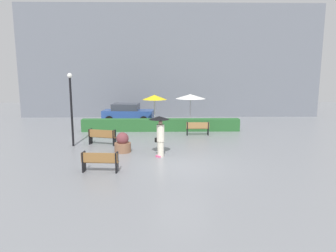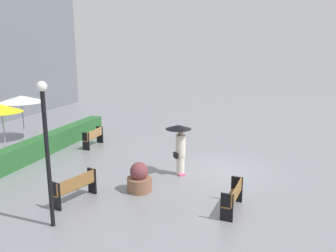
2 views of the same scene
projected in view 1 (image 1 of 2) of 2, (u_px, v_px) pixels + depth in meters
ground_plane at (181, 165)px, 14.06m from camera, size 60.00×60.00×0.00m
bench_near_left at (100, 161)px, 13.01m from camera, size 1.56×0.50×0.87m
bench_back_row at (198, 128)px, 20.69m from camera, size 1.53×0.36×0.89m
bench_far_left at (102, 136)px, 17.94m from camera, size 1.66×0.79×0.91m
pedestrian_with_umbrella at (160, 130)px, 15.32m from camera, size 1.02×1.02×2.04m
planter_pot at (123, 144)px, 16.33m from camera, size 0.87×0.87×1.06m
lamp_post at (71, 102)px, 17.33m from camera, size 0.28×0.28×4.14m
patio_umbrella_yellow at (154, 97)px, 23.12m from camera, size 1.81×1.81×2.51m
patio_umbrella_white at (190, 96)px, 24.50m from camera, size 2.36×2.36×2.47m
hedge_strip at (161, 125)px, 22.24m from camera, size 11.28×0.70×0.88m
building_facade at (170, 62)px, 28.94m from camera, size 28.00×1.20×10.31m
parked_car at (128, 112)px, 26.18m from camera, size 4.33×2.25×1.57m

